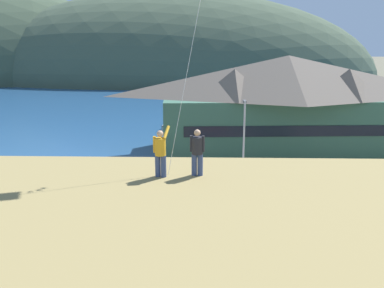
{
  "coord_description": "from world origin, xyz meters",
  "views": [
    {
      "loc": [
        1.23,
        -22.95,
        12.31
      ],
      "look_at": [
        0.37,
        9.0,
        4.09
      ],
      "focal_mm": 37.84,
      "sensor_mm": 36.0,
      "label": 1
    }
  ],
  "objects_px": {
    "parked_car_front_row_silver": "(42,189)",
    "moored_boat_outer_mooring": "(220,122)",
    "moored_boat_inner_slip": "(173,124)",
    "parked_car_mid_row_center": "(104,188)",
    "parked_car_corner_spot": "(354,232)",
    "parking_light_pole": "(244,137)",
    "wharf_dock": "(197,126)",
    "parked_car_mid_row_near": "(246,220)",
    "parked_car_lone_by_shed": "(166,195)",
    "storage_shed_waterside": "(199,135)",
    "harbor_lodge": "(287,102)",
    "parked_car_front_row_red": "(71,218)",
    "person_kite_flyer": "(160,152)",
    "person_companion": "(197,151)",
    "parked_car_front_row_end": "(343,196)",
    "moored_boat_wharfside": "(175,121)"
  },
  "relations": [
    {
      "from": "harbor_lodge",
      "to": "storage_shed_waterside",
      "type": "distance_m",
      "value": 10.28
    },
    {
      "from": "storage_shed_waterside",
      "to": "wharf_dock",
      "type": "distance_m",
      "value": 14.26
    },
    {
      "from": "person_companion",
      "to": "parked_car_corner_spot",
      "type": "bearing_deg",
      "value": 41.59
    },
    {
      "from": "wharf_dock",
      "to": "parked_car_mid_row_near",
      "type": "distance_m",
      "value": 33.26
    },
    {
      "from": "wharf_dock",
      "to": "parked_car_front_row_silver",
      "type": "relative_size",
      "value": 3.14
    },
    {
      "from": "storage_shed_waterside",
      "to": "parked_car_mid_row_center",
      "type": "bearing_deg",
      "value": -119.1
    },
    {
      "from": "storage_shed_waterside",
      "to": "parked_car_front_row_red",
      "type": "relative_size",
      "value": 1.64
    },
    {
      "from": "wharf_dock",
      "to": "parked_car_front_row_silver",
      "type": "bearing_deg",
      "value": -112.76
    },
    {
      "from": "parked_car_corner_spot",
      "to": "parking_light_pole",
      "type": "distance_m",
      "value": 12.7
    },
    {
      "from": "moored_boat_inner_slip",
      "to": "person_companion",
      "type": "height_order",
      "value": "person_companion"
    },
    {
      "from": "person_kite_flyer",
      "to": "parking_light_pole",
      "type": "bearing_deg",
      "value": 75.45
    },
    {
      "from": "harbor_lodge",
      "to": "moored_boat_inner_slip",
      "type": "xyz_separation_m",
      "value": [
        -13.45,
        11.75,
        -4.98
      ]
    },
    {
      "from": "parked_car_front_row_red",
      "to": "parked_car_mid_row_near",
      "type": "bearing_deg",
      "value": 0.14
    },
    {
      "from": "moored_boat_inner_slip",
      "to": "parked_car_mid_row_near",
      "type": "xyz_separation_m",
      "value": [
        7.04,
        -32.17,
        0.34
      ]
    },
    {
      "from": "parked_car_mid_row_near",
      "to": "person_kite_flyer",
      "type": "bearing_deg",
      "value": -113.51
    },
    {
      "from": "moored_boat_inner_slip",
      "to": "parked_car_mid_row_near",
      "type": "height_order",
      "value": "moored_boat_inner_slip"
    },
    {
      "from": "parked_car_mid_row_center",
      "to": "harbor_lodge",
      "type": "bearing_deg",
      "value": 41.01
    },
    {
      "from": "moored_boat_inner_slip",
      "to": "parked_car_mid_row_center",
      "type": "distance_m",
      "value": 26.77
    },
    {
      "from": "person_kite_flyer",
      "to": "moored_boat_wharfside",
      "type": "bearing_deg",
      "value": 93.25
    },
    {
      "from": "moored_boat_outer_mooring",
      "to": "parked_car_front_row_end",
      "type": "relative_size",
      "value": 1.57
    },
    {
      "from": "moored_boat_inner_slip",
      "to": "parked_car_front_row_end",
      "type": "distance_m",
      "value": 31.41
    },
    {
      "from": "parked_car_front_row_red",
      "to": "person_companion",
      "type": "relative_size",
      "value": 2.42
    },
    {
      "from": "person_companion",
      "to": "parked_car_lone_by_shed",
      "type": "bearing_deg",
      "value": 100.16
    },
    {
      "from": "moored_boat_outer_mooring",
      "to": "parked_car_lone_by_shed",
      "type": "distance_m",
      "value": 30.56
    },
    {
      "from": "harbor_lodge",
      "to": "person_kite_flyer",
      "type": "height_order",
      "value": "harbor_lodge"
    },
    {
      "from": "parked_car_lone_by_shed",
      "to": "parked_car_mid_row_near",
      "type": "relative_size",
      "value": 0.99
    },
    {
      "from": "wharf_dock",
      "to": "parked_car_front_row_end",
      "type": "relative_size",
      "value": 3.11
    },
    {
      "from": "parked_car_mid_row_near",
      "to": "parked_car_front_row_silver",
      "type": "bearing_deg",
      "value": 160.9
    },
    {
      "from": "person_companion",
      "to": "parked_car_front_row_red",
      "type": "bearing_deg",
      "value": 130.47
    },
    {
      "from": "parked_car_mid_row_center",
      "to": "person_kite_flyer",
      "type": "distance_m",
      "value": 18.35
    },
    {
      "from": "person_kite_flyer",
      "to": "person_companion",
      "type": "bearing_deg",
      "value": 8.12
    },
    {
      "from": "harbor_lodge",
      "to": "parked_car_corner_spot",
      "type": "distance_m",
      "value": 22.36
    },
    {
      "from": "parked_car_front_row_silver",
      "to": "parked_car_corner_spot",
      "type": "xyz_separation_m",
      "value": [
        21.69,
        -6.76,
        0.0
      ]
    },
    {
      "from": "parked_car_front_row_end",
      "to": "storage_shed_waterside",
      "type": "bearing_deg",
      "value": 126.84
    },
    {
      "from": "parking_light_pole",
      "to": "parked_car_mid_row_near",
      "type": "bearing_deg",
      "value": -94.21
    },
    {
      "from": "moored_boat_wharfside",
      "to": "parked_car_corner_spot",
      "type": "bearing_deg",
      "value": -69.73
    },
    {
      "from": "moored_boat_wharfside",
      "to": "parked_car_mid_row_near",
      "type": "height_order",
      "value": "moored_boat_wharfside"
    },
    {
      "from": "parked_car_front_row_silver",
      "to": "moored_boat_outer_mooring",
      "type": "bearing_deg",
      "value": 62.62
    },
    {
      "from": "storage_shed_waterside",
      "to": "moored_boat_wharfside",
      "type": "xyz_separation_m",
      "value": [
        -3.68,
        15.49,
        -1.6
      ]
    },
    {
      "from": "moored_boat_wharfside",
      "to": "person_companion",
      "type": "distance_m",
      "value": 45.03
    },
    {
      "from": "parked_car_lone_by_shed",
      "to": "person_kite_flyer",
      "type": "relative_size",
      "value": 2.27
    },
    {
      "from": "parking_light_pole",
      "to": "parked_car_mid_row_center",
      "type": "bearing_deg",
      "value": -161.47
    },
    {
      "from": "moored_boat_outer_mooring",
      "to": "parked_car_front_row_silver",
      "type": "distance_m",
      "value": 32.7
    },
    {
      "from": "wharf_dock",
      "to": "parked_car_lone_by_shed",
      "type": "distance_m",
      "value": 28.88
    },
    {
      "from": "wharf_dock",
      "to": "parked_car_corner_spot",
      "type": "relative_size",
      "value": 3.08
    },
    {
      "from": "harbor_lodge",
      "to": "parked_car_mid_row_center",
      "type": "distance_m",
      "value": 22.99
    },
    {
      "from": "storage_shed_waterside",
      "to": "parked_car_front_row_red",
      "type": "bearing_deg",
      "value": -113.26
    },
    {
      "from": "wharf_dock",
      "to": "parked_car_corner_spot",
      "type": "xyz_separation_m",
      "value": [
        10.05,
        -34.51,
        0.71
      ]
    },
    {
      "from": "storage_shed_waterside",
      "to": "parked_car_corner_spot",
      "type": "height_order",
      "value": "storage_shed_waterside"
    },
    {
      "from": "parked_car_front_row_end",
      "to": "parked_car_front_row_red",
      "type": "relative_size",
      "value": 1.02
    }
  ]
}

